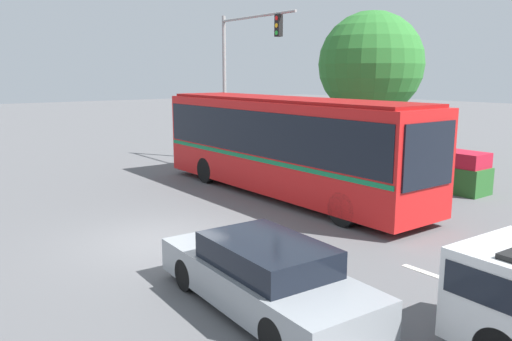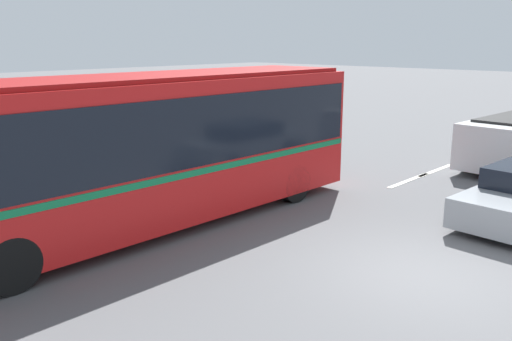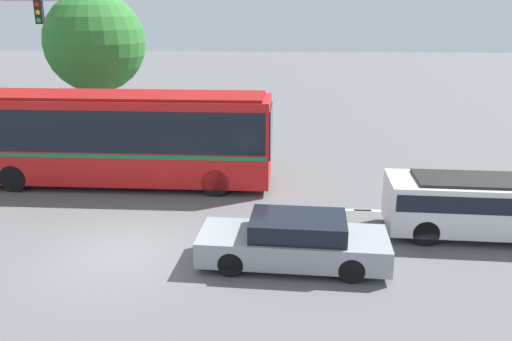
{
  "view_description": "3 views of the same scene",
  "coord_description": "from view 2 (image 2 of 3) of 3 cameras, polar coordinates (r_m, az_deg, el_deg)",
  "views": [
    {
      "loc": [
        11.42,
        -5.83,
        4.22
      ],
      "look_at": [
        -1.87,
        4.47,
        1.05
      ],
      "focal_mm": 35.82,
      "sensor_mm": 36.0,
      "label": 1
    },
    {
      "loc": [
        -8.74,
        -3.99,
        4.15
      ],
      "look_at": [
        -0.34,
        3.86,
        1.38
      ],
      "focal_mm": 37.91,
      "sensor_mm": 36.0,
      "label": 2
    },
    {
      "loc": [
        4.24,
        -12.45,
        6.33
      ],
      "look_at": [
        3.39,
        4.41,
        1.03
      ],
      "focal_mm": 36.03,
      "sensor_mm": 36.0,
      "label": 3
    }
  ],
  "objects": [
    {
      "name": "lane_stripe_near",
      "position": [
        17.08,
        15.82,
        -1.01
      ],
      "size": [
        2.4,
        0.16,
        0.01
      ],
      "primitive_type": "cube",
      "color": "silver",
      "rests_on": "ground"
    },
    {
      "name": "city_bus",
      "position": [
        12.08,
        -12.14,
        2.76
      ],
      "size": [
        11.77,
        2.71,
        3.43
      ],
      "rotation": [
        0.0,
        0.0,
        -0.02
      ],
      "color": "red",
      "rests_on": "ground"
    },
    {
      "name": "flowering_hedge",
      "position": [
        17.15,
        -20.21,
        1.24
      ],
      "size": [
        7.78,
        1.19,
        1.5
      ],
      "color": "#286028",
      "rests_on": "ground"
    },
    {
      "name": "ground_plane",
      "position": [
        10.47,
        17.26,
        -10.44
      ],
      "size": [
        140.0,
        140.0,
        0.0
      ],
      "primitive_type": "plane",
      "color": "#5B5B5E"
    },
    {
      "name": "lane_stripe_mid",
      "position": [
        18.67,
        18.49,
        0.02
      ],
      "size": [
        2.4,
        0.16,
        0.01
      ],
      "primitive_type": "cube",
      "color": "silver",
      "rests_on": "ground"
    }
  ]
}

